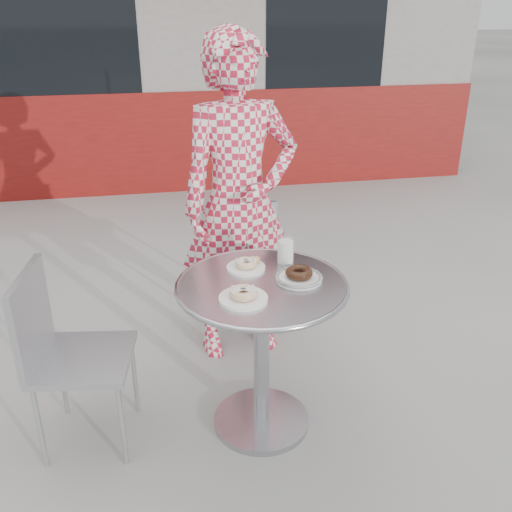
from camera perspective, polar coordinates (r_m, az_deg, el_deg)
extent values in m
plane|color=#A5A39D|center=(2.82, -0.32, -16.38)|extent=(60.00, 60.00, 0.00)
cube|color=gray|center=(7.71, -8.57, 21.83)|extent=(6.00, 4.00, 3.00)
cube|color=maroon|center=(5.94, -6.96, 11.36)|extent=(6.02, 0.20, 1.00)
cube|color=black|center=(5.76, -20.48, 21.78)|extent=(1.60, 0.04, 1.40)
cube|color=black|center=(5.97, 7.13, 23.07)|extent=(1.20, 0.04, 1.40)
cylinder|color=silver|center=(2.81, 0.54, -16.08)|extent=(0.45, 0.45, 0.03)
cylinder|color=silver|center=(2.59, 0.57, -10.08)|extent=(0.07, 0.07, 0.72)
cylinder|color=silver|center=(2.41, 0.60, -2.97)|extent=(0.72, 0.72, 0.02)
torus|color=silver|center=(2.41, 0.60, -2.97)|extent=(0.74, 0.74, 0.02)
cube|color=#B1B3B9|center=(3.34, -2.30, -0.50)|extent=(0.43, 0.43, 0.03)
cube|color=#B1B3B9|center=(3.08, -1.56, 1.66)|extent=(0.40, 0.06, 0.40)
cube|color=#B1B3B9|center=(2.60, -16.83, -9.83)|extent=(0.45, 0.45, 0.03)
cube|color=#B1B3B9|center=(2.54, -21.59, -5.70)|extent=(0.09, 0.40, 0.40)
imported|color=#B51B36|center=(2.98, -1.65, 5.31)|extent=(0.69, 0.51, 1.73)
cylinder|color=white|center=(2.52, -1.01, -1.17)|extent=(0.17, 0.17, 0.01)
torus|color=tan|center=(2.52, -1.01, -0.72)|extent=(0.10, 0.10, 0.03)
sphere|color=#B77A3F|center=(2.54, 0.03, -0.39)|extent=(0.03, 0.03, 0.03)
cylinder|color=white|center=(2.27, -1.29, -4.26)|extent=(0.20, 0.20, 0.01)
torus|color=tan|center=(2.26, -1.29, -3.70)|extent=(0.11, 0.11, 0.04)
cylinder|color=white|center=(2.44, 4.30, -2.22)|extent=(0.20, 0.20, 0.01)
torus|color=black|center=(2.42, 4.32, -1.67)|extent=(0.12, 0.12, 0.04)
torus|color=black|center=(2.43, 4.31, -2.13)|extent=(0.20, 0.20, 0.02)
cylinder|color=white|center=(2.57, 2.97, 0.44)|extent=(0.07, 0.07, 0.10)
cylinder|color=white|center=(2.57, 2.97, 0.65)|extent=(0.08, 0.08, 0.12)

